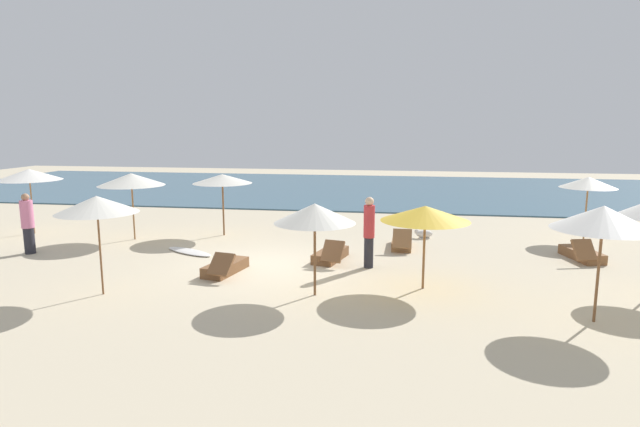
% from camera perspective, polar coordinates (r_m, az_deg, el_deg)
% --- Properties ---
extents(ground_plane, '(60.00, 60.00, 0.00)m').
position_cam_1_polar(ground_plane, '(14.69, -5.72, -5.59)').
color(ground_plane, beige).
extents(ocean_water, '(48.00, 16.00, 0.06)m').
position_cam_1_polar(ocean_water, '(31.14, 2.30, 2.68)').
color(ocean_water, '#3D6075').
rests_on(ocean_water, ground_plane).
extents(umbrella_0, '(2.09, 2.09, 1.99)m').
position_cam_1_polar(umbrella_0, '(12.44, 11.35, -0.01)').
color(umbrella_0, brown).
rests_on(umbrella_0, ground_plane).
extents(umbrella_1, '(2.18, 2.18, 2.24)m').
position_cam_1_polar(umbrella_1, '(18.56, -19.79, 3.50)').
color(umbrella_1, olive).
rests_on(umbrella_1, ground_plane).
extents(umbrella_2, '(2.04, 2.04, 2.14)m').
position_cam_1_polar(umbrella_2, '(18.46, -10.55, 3.71)').
color(umbrella_2, brown).
rests_on(umbrella_2, ground_plane).
extents(umbrella_3, '(1.81, 1.81, 2.28)m').
position_cam_1_polar(umbrella_3, '(12.75, -23.05, 0.90)').
color(umbrella_3, brown).
rests_on(umbrella_3, ground_plane).
extents(umbrella_4, '(1.84, 1.84, 2.12)m').
position_cam_1_polar(umbrella_4, '(11.70, -0.57, 0.01)').
color(umbrella_4, brown).
rests_on(umbrella_4, ground_plane).
extents(umbrella_5, '(1.80, 1.80, 2.13)m').
position_cam_1_polar(umbrella_5, '(19.46, 27.09, 3.01)').
color(umbrella_5, olive).
rests_on(umbrella_5, ground_plane).
extents(umbrella_6, '(2.15, 2.15, 2.30)m').
position_cam_1_polar(umbrella_6, '(21.04, -29.01, 3.71)').
color(umbrella_6, olive).
rests_on(umbrella_6, ground_plane).
extents(umbrella_7, '(1.92, 1.92, 2.33)m').
position_cam_1_polar(umbrella_7, '(11.43, 28.37, -0.42)').
color(umbrella_7, brown).
rests_on(umbrella_7, ground_plane).
extents(lounger_0, '(0.95, 1.77, 0.70)m').
position_cam_1_polar(lounger_0, '(15.05, 1.16, -4.50)').
color(lounger_0, brown).
rests_on(lounger_0, ground_plane).
extents(lounger_2, '(0.63, 1.69, 0.70)m').
position_cam_1_polar(lounger_2, '(16.77, 8.86, -3.12)').
color(lounger_2, olive).
rests_on(lounger_2, ground_plane).
extents(lounger_3, '(0.91, 1.79, 0.67)m').
position_cam_1_polar(lounger_3, '(14.02, -10.26, -5.74)').
color(lounger_3, brown).
rests_on(lounger_3, ground_plane).
extents(lounger_4, '(0.98, 1.77, 0.70)m').
position_cam_1_polar(lounger_4, '(16.92, 26.53, -3.94)').
color(lounger_4, brown).
rests_on(lounger_4, ground_plane).
extents(person_0, '(0.37, 0.37, 1.83)m').
position_cam_1_polar(person_0, '(17.97, -29.12, -0.95)').
color(person_0, '#26262D').
rests_on(person_0, ground_plane).
extents(person_1, '(0.35, 0.35, 1.94)m').
position_cam_1_polar(person_1, '(14.20, 5.34, -1.93)').
color(person_1, '#26262D').
rests_on(person_1, ground_plane).
extents(dog, '(0.65, 0.39, 0.30)m').
position_cam_1_polar(dog, '(18.26, 11.15, -2.17)').
color(dog, silver).
rests_on(dog, ground_plane).
extents(surfboard, '(1.90, 1.34, 0.07)m').
position_cam_1_polar(surfboard, '(16.47, -13.98, -4.02)').
color(surfboard, silver).
rests_on(surfboard, ground_plane).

